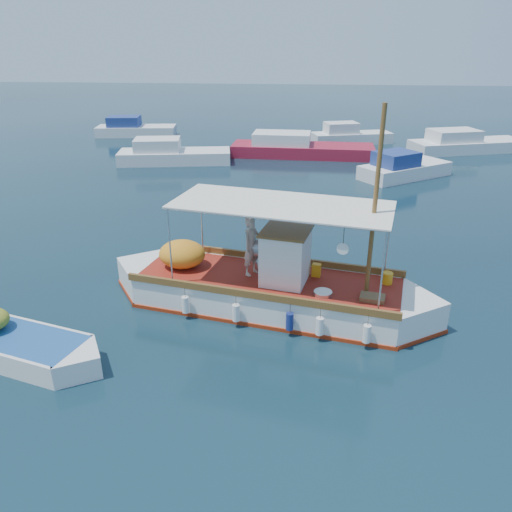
{
  "coord_description": "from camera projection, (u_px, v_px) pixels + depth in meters",
  "views": [
    {
      "loc": [
        0.28,
        -14.02,
        7.58
      ],
      "look_at": [
        -1.11,
        0.0,
        1.41
      ],
      "focal_mm": 35.0,
      "sensor_mm": 36.0,
      "label": 1
    }
  ],
  "objects": [
    {
      "name": "bg_boat_nw",
      "position": [
        171.0,
        155.0,
        32.8
      ],
      "size": [
        7.54,
        3.59,
        1.8
      ],
      "rotation": [
        0.0,
        0.0,
        0.17
      ],
      "color": "silver",
      "rests_on": "ground"
    },
    {
      "name": "bg_boat_e",
      "position": [
        465.0,
        145.0,
        36.04
      ],
      "size": [
        8.73,
        5.0,
        1.8
      ],
      "rotation": [
        0.0,
        0.0,
        0.31
      ],
      "color": "silver",
      "rests_on": "ground"
    },
    {
      "name": "fishing_caique",
      "position": [
        266.0,
        289.0,
        15.17
      ],
      "size": [
        10.19,
        4.33,
        6.35
      ],
      "rotation": [
        0.0,
        0.0,
        -0.21
      ],
      "color": "white",
      "rests_on": "ground"
    },
    {
      "name": "dinghy",
      "position": [
        10.0,
        345.0,
        12.91
      ],
      "size": [
        5.4,
        2.59,
        1.37
      ],
      "rotation": [
        0.0,
        0.0,
        -0.27
      ],
      "color": "white",
      "rests_on": "ground"
    },
    {
      "name": "bg_boat_far_w",
      "position": [
        134.0,
        130.0,
        41.92
      ],
      "size": [
        6.71,
        3.13,
        1.8
      ],
      "rotation": [
        0.0,
        0.0,
        0.13
      ],
      "color": "silver",
      "rests_on": "ground"
    },
    {
      "name": "ground",
      "position": [
        291.0,
        298.0,
        15.84
      ],
      "size": [
        160.0,
        160.0,
        0.0
      ],
      "primitive_type": "plane",
      "color": "black",
      "rests_on": "ground"
    },
    {
      "name": "bg_boat_n",
      "position": [
        298.0,
        149.0,
        34.68
      ],
      "size": [
        9.84,
        3.14,
        1.8
      ],
      "rotation": [
        0.0,
        0.0,
        -0.04
      ],
      "color": "maroon",
      "rests_on": "ground"
    },
    {
      "name": "bg_boat_ne",
      "position": [
        403.0,
        169.0,
        29.29
      ],
      "size": [
        5.8,
        5.08,
        1.8
      ],
      "rotation": [
        0.0,
        0.0,
        0.63
      ],
      "color": "silver",
      "rests_on": "ground"
    },
    {
      "name": "bg_boat_far_n",
      "position": [
        349.0,
        137.0,
        38.98
      ],
      "size": [
        6.43,
        3.58,
        1.8
      ],
      "rotation": [
        0.0,
        0.0,
        0.27
      ],
      "color": "silver",
      "rests_on": "ground"
    }
  ]
}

